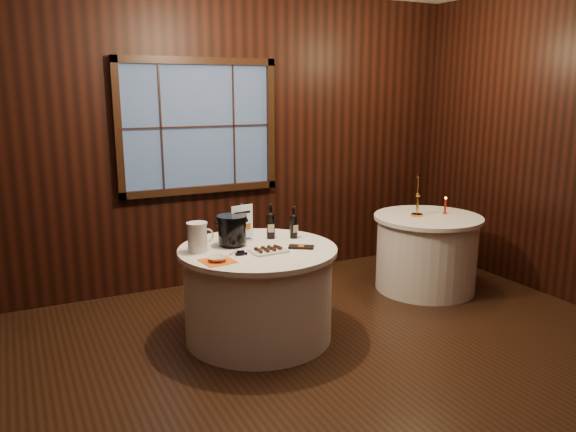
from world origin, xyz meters
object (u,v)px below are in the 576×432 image
chocolate_plate (269,250)px  port_bottle_right (294,224)px  ice_bucket (232,230)px  brass_candlestick (418,201)px  port_bottle_left (271,224)px  chocolate_box (301,247)px  red_candle (445,207)px  side_table (426,252)px  sign_stand (242,229)px  cracker_bowl (218,259)px  grape_bunch (241,252)px  glass_pitcher (198,237)px  main_table (258,292)px

chocolate_plate → port_bottle_right: bearing=38.2°
ice_bucket → brass_candlestick: brass_candlestick is taller
port_bottle_left → brass_candlestick: bearing=26.5°
chocolate_box → red_candle: bearing=47.4°
port_bottle_left → chocolate_plate: 0.43m
side_table → ice_bucket: size_ratio=4.31×
sign_stand → cracker_bowl: 0.59m
port_bottle_right → grape_bunch: bearing=-160.8°
ice_bucket → cracker_bowl: (-0.25, -0.36, -0.11)m
glass_pitcher → main_table: bearing=-12.3°
ice_bucket → brass_candlestick: bearing=5.7°
cracker_bowl → red_candle: red_candle is taller
port_bottle_right → brass_candlestick: 1.52m
side_table → port_bottle_left: port_bottle_left is taller
port_bottle_right → brass_candlestick: (1.50, 0.22, 0.03)m
brass_candlestick → main_table: bearing=-169.5°
chocolate_plate → side_table: bearing=13.0°
port_bottle_right → cracker_bowl: port_bottle_right is taller
brass_candlestick → ice_bucket: bearing=-174.3°
sign_stand → chocolate_box: size_ratio=1.60×
side_table → port_bottle_right: port_bottle_right is taller
chocolate_plate → chocolate_box: size_ratio=1.45×
port_bottle_left → chocolate_box: (0.09, -0.38, -0.12)m
main_table → chocolate_box: size_ratio=6.40×
grape_bunch → cracker_bowl: cracker_bowl is taller
side_table → grape_bunch: grape_bunch is taller
port_bottle_left → chocolate_box: port_bottle_left is taller
grape_bunch → ice_bucket: bearing=82.3°
sign_stand → chocolate_plate: (0.06, -0.39, -0.09)m
side_table → main_table: bearing=-171.5°
main_table → ice_bucket: size_ratio=5.11×
main_table → side_table: size_ratio=1.19×
side_table → red_candle: size_ratio=6.12×
glass_pitcher → chocolate_box: bearing=-19.0°
side_table → glass_pitcher: bearing=-175.4°
red_candle → ice_bucket: bearing=-176.5°
port_bottle_right → main_table: bearing=-165.5°
ice_bucket → red_candle: ice_bucket is taller
side_table → port_bottle_left: 1.86m
main_table → port_bottle_left: port_bottle_left is taller
grape_bunch → red_candle: 2.44m
main_table → glass_pitcher: bearing=167.6°
cracker_bowl → chocolate_box: bearing=3.6°
port_bottle_left → grape_bunch: 0.54m
sign_stand → brass_candlestick: brass_candlestick is taller
sign_stand → port_bottle_left: (0.26, -0.02, 0.02)m
port_bottle_left → ice_bucket: size_ratio=1.20×
main_table → port_bottle_left: size_ratio=4.28×
side_table → port_bottle_left: bearing=-177.2°
port_bottle_left → cracker_bowl: port_bottle_left is taller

